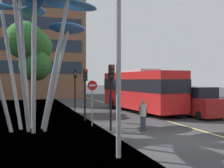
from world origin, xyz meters
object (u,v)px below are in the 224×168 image
Objects in this scene: traffic_light_kerb_near at (111,83)px; traffic_light_kerb_far at (85,83)px; car_side_street at (138,95)px; pedestrian at (143,115)px; street_lamp at (127,4)px; no_entry_sign at (92,96)px; red_bus at (140,89)px; car_parked_far at (162,98)px; traffic_light_island_mid at (75,81)px; car_parked_mid at (199,103)px; leaf_sculpture at (33,10)px.

traffic_light_kerb_far is (-0.56, 4.15, -0.07)m from traffic_light_kerb_near.
car_side_street is 16.58m from pedestrian.
street_lamp is 7.05m from pedestrian.
no_entry_sign reaches higher than pedestrian.
red_bus reaches higher than traffic_light_kerb_far.
car_side_street is (0.05, 6.01, 0.05)m from car_parked_far.
traffic_light_island_mid is 8.73m from no_entry_sign.
leaf_sculpture is at bearing -173.44° from car_parked_mid.
traffic_light_kerb_near is at bearing -131.52° from car_parked_far.
pedestrian is (1.81, -11.07, -1.87)m from traffic_light_island_mid.
traffic_light_kerb_near is 8.84m from car_parked_mid.
car_parked_far is 0.45× the size of street_lamp.
red_bus is 5.96m from traffic_light_island_mid.
traffic_light_island_mid is at bearing 85.87° from traffic_light_kerb_far.
traffic_light_kerb_far is (3.50, 2.19, -4.19)m from leaf_sculpture.
traffic_light_kerb_near is 1.03× the size of traffic_light_kerb_far.
car_parked_mid is (2.86, -4.58, -0.97)m from red_bus.
red_bus is 14.65m from street_lamp.
street_lamp is at bearing -100.98° from traffic_light_kerb_near.
traffic_light_kerb_near is at bearing 79.02° from street_lamp.
car_parked_far is (7.92, 8.95, -1.60)m from traffic_light_kerb_near.
traffic_light_island_mid reaches higher than car_parked_far.
street_lamp is (-0.87, -15.58, 2.84)m from traffic_light_island_mid.
traffic_light_island_mid reaches higher than car_side_street.
traffic_light_kerb_near is 2.24m from no_entry_sign.
pedestrian is (-6.19, -9.34, -0.18)m from car_parked_far.
traffic_light_island_mid is at bearing -151.99° from car_side_street.
red_bus is 3.87× the size of no_entry_sign.
car_parked_far is (11.98, 6.99, -5.72)m from leaf_sculpture.
car_parked_far is 6.01m from car_side_street.
traffic_light_kerb_far reaches higher than pedestrian.
traffic_light_kerb_far is 0.88× the size of car_parked_far.
street_lamp reaches higher than car_parked_far.
no_entry_sign is at bearing 86.91° from street_lamp.
red_bus reaches higher than car_side_street.
car_parked_far reaches higher than pedestrian.
leaf_sculpture is 1.01× the size of street_lamp.
street_lamp is at bearing -92.49° from traffic_light_kerb_far.
street_lamp is at bearing -65.71° from leaf_sculpture.
traffic_light_kerb_far reaches higher than car_parked_mid.
traffic_light_island_mid is (3.97, 8.71, -4.03)m from leaf_sculpture.
car_parked_mid is at bearing -5.35° from traffic_light_kerb_far.
car_side_street reaches higher than car_parked_mid.
car_side_street is 0.50× the size of street_lamp.
leaf_sculpture is at bearing 157.82° from pedestrian.
car_side_street reaches higher than pedestrian.
car_parked_far is at bearing 91.06° from car_parked_mid.
car_side_street is at bearing 28.01° from traffic_light_island_mid.
no_entry_sign reaches higher than car_side_street.
street_lamp is at bearing -122.63° from car_parked_far.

